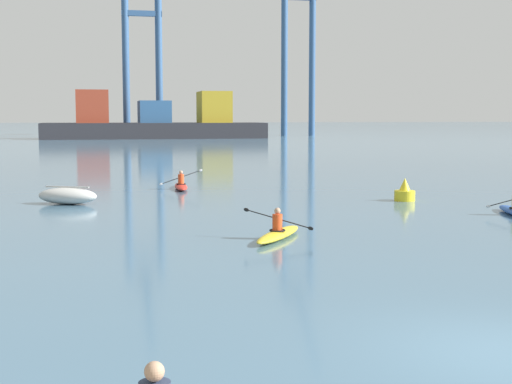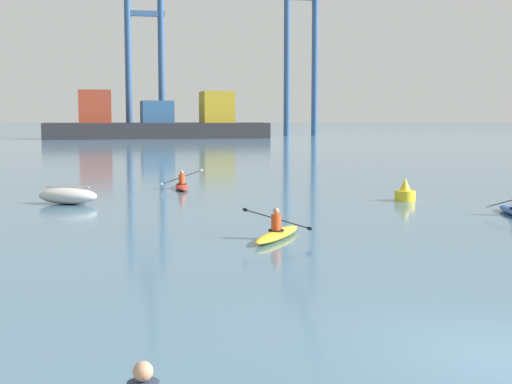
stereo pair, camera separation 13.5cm
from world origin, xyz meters
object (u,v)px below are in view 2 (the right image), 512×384
container_barge (157,123)px  capsized_dinghy (68,196)px  gantry_crane_east_mid (302,27)px  kayak_red (182,186)px  channel_buoy (405,193)px  gantry_crane_west_mid (145,38)px  kayak_yellow (277,233)px

container_barge → capsized_dinghy: 90.68m
gantry_crane_east_mid → kayak_red: (-34.22, -95.90, -19.81)m
capsized_dinghy → gantry_crane_east_mid: bearing=68.6°
container_barge → capsized_dinghy: size_ratio=12.81×
channel_buoy → kayak_red: kayak_red is taller
gantry_crane_west_mid → channel_buoy: gantry_crane_west_mid is taller
gantry_crane_west_mid → kayak_red: 92.68m
gantry_crane_east_mid → kayak_yellow: (-33.24, -111.60, -19.81)m
gantry_crane_east_mid → channel_buoy: (-25.33, -103.20, -19.62)m
capsized_dinghy → kayak_yellow: (6.42, -10.41, -0.18)m
container_barge → kayak_yellow: (-5.31, -100.30, -2.39)m
channel_buoy → kayak_red: (-8.89, 7.30, -0.19)m
gantry_crane_west_mid → kayak_red: bearing=-93.1°
capsized_dinghy → gantry_crane_west_mid: bearing=83.8°
gantry_crane_east_mid → capsized_dinghy: 110.45m
container_barge → channel_buoy: (2.60, -91.90, -2.20)m
gantry_crane_west_mid → kayak_red: (-5.00, -91.04, -16.65)m
kayak_red → gantry_crane_west_mid: bearing=86.9°
gantry_crane_west_mid → kayak_yellow: 108.11m
container_barge → capsized_dinghy: bearing=-97.4°
capsized_dinghy → kayak_red: kayak_red is taller
channel_buoy → kayak_yellow: (-7.91, -8.40, -0.19)m
kayak_yellow → kayak_red: kayak_red is taller
container_barge → channel_buoy: bearing=-88.4°
container_barge → kayak_yellow: 100.47m
container_barge → kayak_yellow: size_ratio=11.45×
gantry_crane_east_mid → capsized_dinghy: (-39.66, -101.19, -19.63)m
gantry_crane_west_mid → channel_buoy: 99.78m
kayak_red → gantry_crane_east_mid: bearing=70.4°
gantry_crane_east_mid → container_barge: bearing=-158.0°
gantry_crane_west_mid → channel_buoy: (3.89, -98.34, -16.46)m
container_barge → kayak_yellow: bearing=-93.0°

